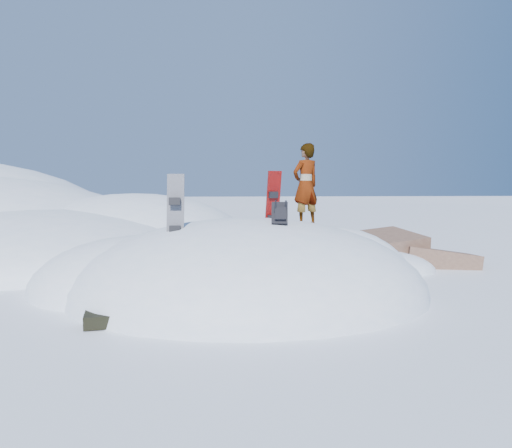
{
  "coord_description": "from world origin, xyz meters",
  "views": [
    {
      "loc": [
        -0.51,
        -9.68,
        2.23
      ],
      "look_at": [
        0.18,
        0.3,
        1.36
      ],
      "focal_mm": 35.0,
      "sensor_mm": 36.0,
      "label": 1
    }
  ],
  "objects": [
    {
      "name": "person",
      "position": [
        1.26,
        0.75,
        2.14
      ],
      "size": [
        0.76,
        0.68,
        1.74
      ],
      "primitive_type": "imported",
      "rotation": [
        0.0,
        0.0,
        3.66
      ],
      "color": "slate",
      "rests_on": "snow_mound"
    },
    {
      "name": "backpack",
      "position": [
        0.55,
        -0.64,
        1.62
      ],
      "size": [
        0.34,
        0.42,
        0.49
      ],
      "rotation": [
        0.0,
        0.0,
        -0.12
      ],
      "color": "black",
      "rests_on": "snow_mound"
    },
    {
      "name": "snowboard_dark",
      "position": [
        -1.35,
        -0.6,
        1.54
      ],
      "size": [
        0.33,
        0.32,
        1.66
      ],
      "rotation": [
        0.0,
        0.0,
        -0.07
      ],
      "color": "black",
      "rests_on": "snow_mound"
    },
    {
      "name": "gear_pile",
      "position": [
        -2.21,
        -1.98,
        0.12
      ],
      "size": [
        0.96,
        0.73,
        0.25
      ],
      "rotation": [
        0.0,
        0.0,
        0.18
      ],
      "color": "black",
      "rests_on": "ground"
    },
    {
      "name": "snow_mound",
      "position": [
        -0.17,
        0.24,
        0.0
      ],
      "size": [
        8.0,
        6.0,
        3.0
      ],
      "color": "white",
      "rests_on": "ground"
    },
    {
      "name": "rock_outcrop",
      "position": [
        3.72,
        3.01,
        0.01
      ],
      "size": [
        4.68,
        4.41,
        1.68
      ],
      "color": "brown",
      "rests_on": "ground"
    },
    {
      "name": "snowboard_red",
      "position": [
        0.53,
        0.44,
        1.65
      ],
      "size": [
        0.37,
        0.34,
        1.6
      ],
      "rotation": [
        0.0,
        0.0,
        0.4
      ],
      "color": "#B80C09",
      "rests_on": "snow_mound"
    },
    {
      "name": "ground",
      "position": [
        0.0,
        0.0,
        0.0
      ],
      "size": [
        120.0,
        120.0,
        0.0
      ],
      "primitive_type": "plane",
      "color": "white",
      "rests_on": "ground"
    }
  ]
}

